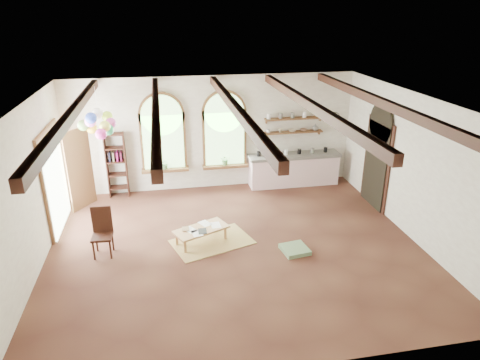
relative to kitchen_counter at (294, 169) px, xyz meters
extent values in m
plane|color=brown|center=(-2.30, -3.20, -0.48)|extent=(8.00, 8.00, 0.00)
cube|color=brown|center=(-3.70, 0.24, 0.97)|extent=(1.24, 0.08, 1.64)
cylinder|color=brown|center=(-3.70, 0.24, 1.72)|extent=(1.24, 0.08, 1.24)
cube|color=#8DC978|center=(-3.70, 0.20, 0.97)|extent=(1.10, 0.04, 1.50)
cube|color=brown|center=(-3.70, 0.15, 0.18)|extent=(1.30, 0.28, 0.08)
cube|color=brown|center=(-2.00, 0.24, 0.97)|extent=(1.24, 0.08, 1.64)
cylinder|color=brown|center=(-2.00, 0.24, 1.72)|extent=(1.24, 0.08, 1.24)
cube|color=#8DC978|center=(-2.00, 0.20, 0.97)|extent=(1.10, 0.04, 1.50)
cube|color=brown|center=(-2.00, 0.15, 0.18)|extent=(1.30, 0.28, 0.08)
cube|color=brown|center=(-6.25, -1.40, 0.67)|extent=(0.10, 1.90, 2.50)
cube|color=black|center=(1.65, -1.70, 0.62)|extent=(0.10, 1.30, 2.40)
cube|color=silver|center=(0.00, 0.00, -0.05)|extent=(2.60, 0.55, 0.86)
cube|color=gray|center=(0.00, 0.00, 0.42)|extent=(2.68, 0.62, 0.08)
cube|color=brown|center=(0.00, 0.18, 1.07)|extent=(1.70, 0.24, 0.04)
cube|color=brown|center=(0.00, 0.18, 1.47)|extent=(1.70, 0.24, 0.04)
cylinder|color=black|center=(1.25, 0.25, 1.42)|extent=(0.32, 0.04, 0.32)
cube|color=#3D1C13|center=(-5.25, 0.12, 0.42)|extent=(0.03, 0.32, 1.80)
cube|color=#3D1C13|center=(-4.75, 0.12, 0.42)|extent=(0.03, 0.32, 1.80)
cube|color=tan|center=(-3.01, -2.85, -0.16)|extent=(1.31, 0.99, 0.04)
cube|color=tan|center=(-3.40, -3.24, -0.33)|extent=(0.05, 0.05, 0.30)
cube|color=tan|center=(-2.47, -2.81, -0.33)|extent=(0.05, 0.05, 0.30)
cube|color=tan|center=(-3.56, -2.89, -0.33)|extent=(0.05, 0.05, 0.30)
cube|color=tan|center=(-2.63, -2.46, -0.33)|extent=(0.05, 0.05, 0.30)
cube|color=#3D1C13|center=(-5.10, -3.00, -0.04)|extent=(0.44, 0.44, 0.05)
cube|color=#3D1C13|center=(-5.09, -2.81, 0.27)|extent=(0.42, 0.06, 0.61)
cube|color=tan|center=(-2.78, -2.90, -0.47)|extent=(1.95, 1.54, 0.02)
cube|color=#67855C|center=(-1.08, -3.62, -0.43)|extent=(0.61, 0.61, 0.09)
cylinder|color=#5A8DC2|center=(0.80, 0.00, -0.23)|extent=(0.33, 0.33, 0.49)
sphere|color=#5A8DC2|center=(0.80, 0.00, 0.07)|extent=(0.18, 0.18, 0.18)
cylinder|color=#5A8DC2|center=(1.00, 0.00, -0.23)|extent=(0.33, 0.33, 0.49)
sphere|color=#5A8DC2|center=(1.00, 0.00, 0.07)|extent=(0.18, 0.18, 0.18)
cylinder|color=white|center=(-5.17, -0.90, 2.30)|extent=(0.01, 0.01, 0.85)
sphere|color=#25A160|center=(-4.97, -0.93, 1.69)|extent=(0.26, 0.26, 0.26)
sphere|color=#E04AB9|center=(-4.92, -0.76, 1.81)|extent=(0.26, 0.26, 0.26)
sphere|color=#BDF934|center=(-5.01, -0.56, 1.93)|extent=(0.26, 0.26, 0.26)
sphere|color=white|center=(-5.21, -0.71, 2.05)|extent=(0.26, 0.26, 0.26)
sphere|color=yellow|center=(-5.38, -0.70, 1.69)|extent=(0.26, 0.26, 0.26)
sphere|color=#6BA848|center=(-5.54, -0.85, 1.81)|extent=(0.26, 0.26, 0.26)
sphere|color=#EF70E9|center=(-5.35, -0.99, 1.93)|extent=(0.26, 0.26, 0.26)
sphere|color=blue|center=(-5.30, -1.16, 2.05)|extent=(0.26, 0.26, 0.26)
sphere|color=#F336B1|center=(-5.10, -1.27, 1.69)|extent=(0.26, 0.26, 0.26)
sphere|color=#E0EB53|center=(-5.03, -1.04, 1.81)|extent=(0.26, 0.26, 0.26)
imported|color=olive|center=(-3.43, -2.83, -0.13)|extent=(0.15, 0.22, 0.02)
cube|color=black|center=(-3.00, -2.99, -0.13)|extent=(0.19, 0.27, 0.01)
imported|color=#598C4C|center=(-3.70, 0.12, 0.37)|extent=(0.27, 0.23, 0.30)
imported|color=#598C4C|center=(-2.00, 0.12, 0.37)|extent=(0.27, 0.23, 0.30)
imported|color=white|center=(-0.75, 0.18, 1.14)|extent=(0.12, 0.10, 0.10)
imported|color=beige|center=(-0.40, 0.18, 1.14)|extent=(0.10, 0.10, 0.09)
imported|color=beige|center=(-0.05, 0.18, 1.12)|extent=(0.22, 0.22, 0.05)
imported|color=#8C664C|center=(0.30, 0.18, 1.12)|extent=(0.20, 0.20, 0.06)
imported|color=slate|center=(0.65, 0.18, 1.19)|extent=(0.18, 0.18, 0.19)
camera|label=1|loc=(-3.70, -11.22, 4.44)|focal=32.00mm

